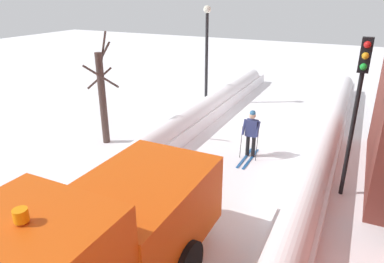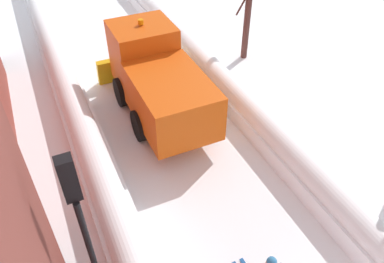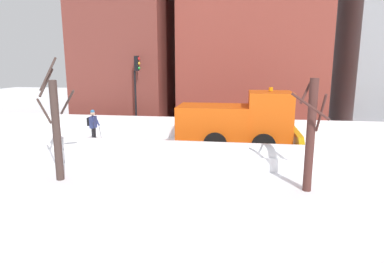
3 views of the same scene
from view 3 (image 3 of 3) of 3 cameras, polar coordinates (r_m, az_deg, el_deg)
ground_plane at (r=16.70m, az=3.54°, el=-2.99°), size 80.00×80.00×0.00m
snowbank_left at (r=19.33m, az=4.30°, el=0.55°), size 1.10×36.00×1.13m
snowbank_right at (r=13.86m, az=2.52°, el=-4.11°), size 1.10×36.00×1.03m
plow_truck at (r=16.26m, az=8.30°, el=1.84°), size 3.20×5.98×3.12m
skier at (r=18.51m, az=-16.64°, el=1.15°), size 0.62×1.80×1.81m
traffic_light_pole at (r=20.79m, az=-9.52°, el=8.84°), size 0.28×0.42×4.67m
bare_tree_near at (r=12.80m, az=-22.34°, el=0.68°), size 1.34×1.51×4.43m
bare_tree_mid at (r=11.44m, az=19.74°, el=-0.38°), size 1.03×1.17×3.75m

